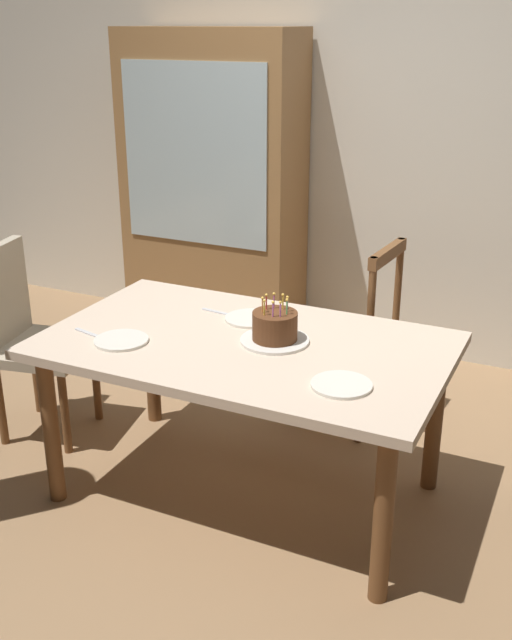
# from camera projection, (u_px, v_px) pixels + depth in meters

# --- Properties ---
(ground) EXTENTS (6.40, 6.40, 0.00)m
(ground) POSITION_uv_depth(u_px,v_px,m) (246.00, 491.00, 3.32)
(ground) COLOR #93704C
(back_wall) EXTENTS (6.40, 0.10, 2.60)m
(back_wall) POSITION_uv_depth(u_px,v_px,m) (384.00, 137.00, 4.39)
(back_wall) COLOR silver
(back_wall) RESTS_ON ground
(dining_table) EXTENTS (1.63, 0.98, 0.72)m
(dining_table) POSITION_uv_depth(u_px,v_px,m) (245.00, 360.00, 3.08)
(dining_table) COLOR beige
(dining_table) RESTS_ON ground
(birthday_cake) EXTENTS (0.28, 0.28, 0.19)m
(birthday_cake) POSITION_uv_depth(u_px,v_px,m) (275.00, 329.00, 3.02)
(birthday_cake) COLOR silver
(birthday_cake) RESTS_ON dining_table
(plate_near_celebrant) EXTENTS (0.22, 0.22, 0.01)m
(plate_near_celebrant) POSITION_uv_depth(u_px,v_px,m) (121.00, 340.00, 3.04)
(plate_near_celebrant) COLOR silver
(plate_near_celebrant) RESTS_ON dining_table
(plate_far_side) EXTENTS (0.22, 0.22, 0.01)m
(plate_far_side) POSITION_uv_depth(u_px,v_px,m) (250.00, 319.00, 3.27)
(plate_far_side) COLOR silver
(plate_far_side) RESTS_ON dining_table
(plate_near_guest) EXTENTS (0.22, 0.22, 0.01)m
(plate_near_guest) POSITION_uv_depth(u_px,v_px,m) (341.00, 385.00, 2.67)
(plate_near_guest) COLOR silver
(plate_near_guest) RESTS_ON dining_table
(fork_near_celebrant) EXTENTS (0.18, 0.06, 0.01)m
(fork_near_celebrant) POSITION_uv_depth(u_px,v_px,m) (90.00, 334.00, 3.11)
(fork_near_celebrant) COLOR silver
(fork_near_celebrant) RESTS_ON dining_table
(fork_far_side) EXTENTS (0.18, 0.04, 0.01)m
(fork_far_side) POSITION_uv_depth(u_px,v_px,m) (219.00, 312.00, 3.34)
(fork_far_side) COLOR silver
(fork_far_side) RESTS_ON dining_table
(chair_spindle_back) EXTENTS (0.47, 0.47, 0.95)m
(chair_spindle_back) POSITION_uv_depth(u_px,v_px,m) (350.00, 338.00, 3.75)
(chair_spindle_back) COLOR tan
(chair_spindle_back) RESTS_ON ground
(chair_upholstered) EXTENTS (0.52, 0.52, 0.95)m
(chair_upholstered) POSITION_uv_depth(u_px,v_px,m) (26.00, 331.00, 3.64)
(chair_upholstered) COLOR tan
(chair_upholstered) RESTS_ON ground
(china_cabinet) EXTENTS (1.10, 0.45, 1.90)m
(china_cabinet) POSITION_uv_depth(u_px,v_px,m) (213.00, 190.00, 4.66)
(china_cabinet) COLOR #9E7042
(china_cabinet) RESTS_ON ground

